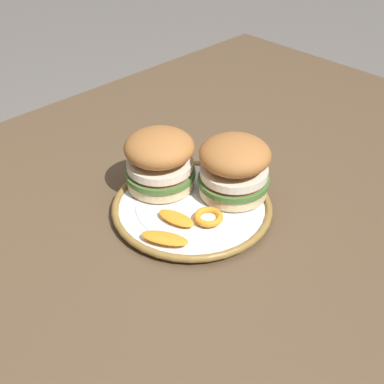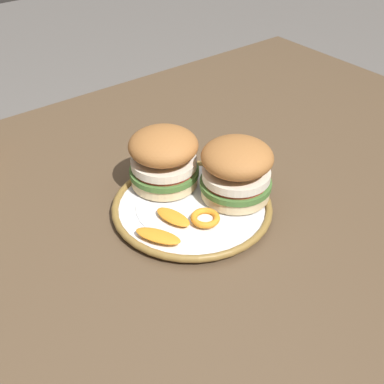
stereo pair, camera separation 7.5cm
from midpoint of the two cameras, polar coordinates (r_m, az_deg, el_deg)
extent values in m
cube|color=brown|center=(0.92, 2.96, -0.07)|extent=(1.34, 0.91, 0.03)
cube|color=brown|center=(1.73, 9.54, 3.27)|extent=(0.06, 0.06, 0.73)
cylinder|color=white|center=(0.85, 2.53, -1.94)|extent=(0.24, 0.24, 0.01)
torus|color=olive|center=(0.84, 2.55, -1.62)|extent=(0.27, 0.27, 0.01)
cylinder|color=white|center=(0.84, 2.55, -1.57)|extent=(0.19, 0.19, 0.00)
cylinder|color=beige|center=(0.88, -0.66, 1.53)|extent=(0.11, 0.11, 0.02)
cylinder|color=#477033|center=(0.87, -0.66, 2.28)|extent=(0.12, 0.12, 0.01)
cylinder|color=#BC3828|center=(0.87, -0.67, 2.72)|extent=(0.11, 0.11, 0.01)
cylinder|color=silver|center=(0.86, -0.67, 3.27)|extent=(0.11, 0.11, 0.01)
ellipsoid|color=#A36633|center=(0.85, -0.69, 5.15)|extent=(0.16, 0.16, 0.05)
cylinder|color=beige|center=(0.86, 7.35, 0.16)|extent=(0.11, 0.11, 0.02)
cylinder|color=#477033|center=(0.85, 7.42, 0.92)|extent=(0.12, 0.12, 0.01)
cylinder|color=#BC3828|center=(0.85, 7.46, 1.36)|extent=(0.11, 0.11, 0.01)
cylinder|color=silver|center=(0.84, 7.51, 1.92)|extent=(0.11, 0.11, 0.01)
ellipsoid|color=#A36633|center=(0.82, 7.69, 3.82)|extent=(0.16, 0.16, 0.05)
torus|color=orange|center=(0.80, 4.17, -3.00)|extent=(0.06, 0.06, 0.01)
cylinder|color=#F4E5C6|center=(0.80, 4.16, -3.20)|extent=(0.03, 0.03, 0.00)
ellipsoid|color=orange|center=(0.80, 0.56, -2.89)|extent=(0.04, 0.07, 0.01)
ellipsoid|color=orange|center=(0.77, -1.01, -5.02)|extent=(0.06, 0.08, 0.01)
camera|label=1|loc=(0.04, -87.40, 1.90)|focal=47.81mm
camera|label=2|loc=(0.04, 92.60, -1.90)|focal=47.81mm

